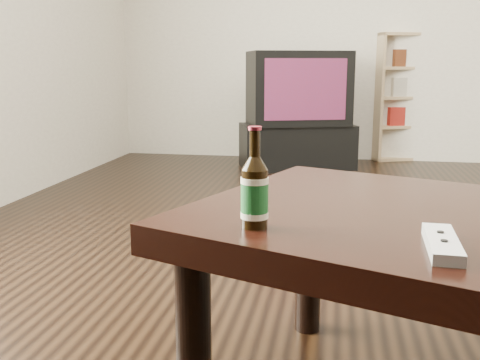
% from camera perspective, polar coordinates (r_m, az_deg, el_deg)
% --- Properties ---
extents(floor, '(5.00, 6.00, 0.01)m').
position_cam_1_polar(floor, '(2.35, 22.14, -10.43)').
color(floor, black).
rests_on(floor, ground).
extents(wall_back, '(5.00, 0.02, 2.70)m').
position_cam_1_polar(wall_back, '(5.19, 16.23, 16.81)').
color(wall_back, beige).
rests_on(wall_back, ground).
extents(tv_stand, '(1.00, 0.71, 0.36)m').
position_cam_1_polar(tv_stand, '(4.68, 5.78, 3.45)').
color(tv_stand, black).
rests_on(tv_stand, floor).
extents(tv, '(0.90, 0.71, 0.59)m').
position_cam_1_polar(tv, '(4.63, 5.91, 9.26)').
color(tv, black).
rests_on(tv, tv_stand).
extents(bookshelf, '(0.66, 0.48, 1.11)m').
position_cam_1_polar(bookshelf, '(5.30, 16.27, 8.33)').
color(bookshelf, tan).
rests_on(bookshelf, floor).
extents(beer_bottle, '(0.06, 0.06, 0.21)m').
position_cam_1_polar(beer_bottle, '(1.14, 1.49, -1.28)').
color(beer_bottle, black).
rests_on(beer_bottle, coffee_table).
extents(remote, '(0.06, 0.20, 0.02)m').
position_cam_1_polar(remote, '(1.08, 19.85, -6.09)').
color(remote, '#BDBCBF').
rests_on(remote, coffee_table).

